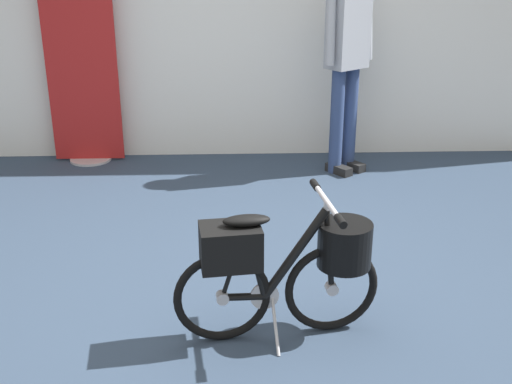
% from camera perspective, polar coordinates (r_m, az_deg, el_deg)
% --- Properties ---
extents(ground_plane, '(7.80, 7.80, 0.00)m').
position_cam_1_polar(ground_plane, '(3.47, -0.83, -9.74)').
color(ground_plane, '#2D3D51').
extents(floor_banner_stand, '(0.60, 0.36, 1.79)m').
position_cam_1_polar(floor_banner_stand, '(5.63, -15.43, 10.59)').
color(floor_banner_stand, '#B7B7BC').
rests_on(floor_banner_stand, ground_plane).
extents(folding_bike_foreground, '(1.00, 0.53, 0.72)m').
position_cam_1_polar(folding_bike_foreground, '(3.01, 2.87, -6.45)').
color(folding_bike_foreground, black).
rests_on(folding_bike_foreground, ground_plane).
extents(visitor_near_wall, '(0.44, 0.39, 1.79)m').
position_cam_1_polar(visitor_near_wall, '(5.19, 8.26, 12.92)').
color(visitor_near_wall, navy).
rests_on(visitor_near_wall, ground_plane).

